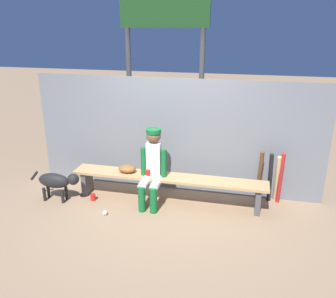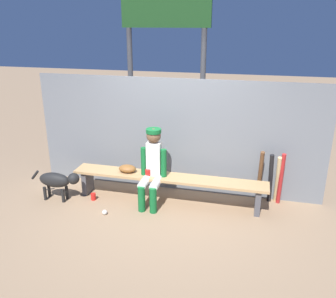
# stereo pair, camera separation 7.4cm
# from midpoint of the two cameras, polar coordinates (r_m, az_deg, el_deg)

# --- Properties ---
(ground_plane) EXTENTS (30.00, 30.00, 0.00)m
(ground_plane) POSITION_cam_midpoint_polar(r_m,az_deg,el_deg) (5.72, 0.37, -8.42)
(ground_plane) COLOR #937556
(chainlink_fence) EXTENTS (4.75, 0.03, 1.88)m
(chainlink_fence) POSITION_cam_midpoint_polar(r_m,az_deg,el_deg) (5.81, 1.57, 2.09)
(chainlink_fence) COLOR slate
(chainlink_fence) RESTS_ON ground_plane
(dugout_bench) EXTENTS (3.06, 0.36, 0.44)m
(dugout_bench) POSITION_cam_midpoint_polar(r_m,az_deg,el_deg) (5.56, 0.38, -5.19)
(dugout_bench) COLOR tan
(dugout_bench) RESTS_ON ground_plane
(player_seated) EXTENTS (0.41, 0.55, 1.19)m
(player_seated) POSITION_cam_midpoint_polar(r_m,az_deg,el_deg) (5.41, -2.18, -2.64)
(player_seated) COLOR silver
(player_seated) RESTS_ON ground_plane
(baseball_glove) EXTENTS (0.28, 0.20, 0.12)m
(baseball_glove) POSITION_cam_midpoint_polar(r_m,az_deg,el_deg) (5.69, -6.17, -3.15)
(baseball_glove) COLOR brown
(baseball_glove) RESTS_ON dugout_bench
(bat_wood_dark) EXTENTS (0.08, 0.26, 0.87)m
(bat_wood_dark) POSITION_cam_midpoint_polar(r_m,az_deg,el_deg) (5.75, 14.89, -4.18)
(bat_wood_dark) COLOR brown
(bat_wood_dark) RESTS_ON ground_plane
(bat_aluminum_black) EXTENTS (0.10, 0.22, 0.84)m
(bat_aluminum_black) POSITION_cam_midpoint_polar(r_m,az_deg,el_deg) (5.73, 16.48, -4.57)
(bat_aluminum_black) COLOR black
(bat_aluminum_black) RESTS_ON ground_plane
(bat_wood_natural) EXTENTS (0.08, 0.23, 0.81)m
(bat_wood_natural) POSITION_cam_midpoint_polar(r_m,az_deg,el_deg) (5.77, 17.51, -4.71)
(bat_wood_natural) COLOR tan
(bat_wood_natural) RESTS_ON ground_plane
(bat_aluminum_red) EXTENTS (0.08, 0.15, 0.85)m
(bat_aluminum_red) POSITION_cam_midpoint_polar(r_m,az_deg,el_deg) (5.74, 18.01, -4.61)
(bat_aluminum_red) COLOR #B22323
(bat_aluminum_red) RESTS_ON ground_plane
(baseball) EXTENTS (0.07, 0.07, 0.07)m
(baseball) POSITION_cam_midpoint_polar(r_m,az_deg,el_deg) (5.43, -9.74, -9.97)
(baseball) COLOR white
(baseball) RESTS_ON ground_plane
(cup_on_ground) EXTENTS (0.08, 0.08, 0.11)m
(cup_on_ground) POSITION_cam_midpoint_polar(r_m,az_deg,el_deg) (5.87, -11.53, -7.50)
(cup_on_ground) COLOR red
(cup_on_ground) RESTS_ON ground_plane
(cup_on_bench) EXTENTS (0.08, 0.08, 0.11)m
(cup_on_bench) POSITION_cam_midpoint_polar(r_m,az_deg,el_deg) (5.52, -2.88, -3.84)
(cup_on_bench) COLOR red
(cup_on_bench) RESTS_ON dugout_bench
(scoreboard) EXTENTS (1.92, 0.27, 3.64)m
(scoreboard) POSITION_cam_midpoint_polar(r_m,az_deg,el_deg) (6.75, 0.47, 18.08)
(scoreboard) COLOR #3F3F42
(scoreboard) RESTS_ON ground_plane
(dog) EXTENTS (0.84, 0.20, 0.49)m
(dog) POSITION_cam_midpoint_polar(r_m,az_deg,el_deg) (5.89, -16.94, -4.86)
(dog) COLOR black
(dog) RESTS_ON ground_plane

